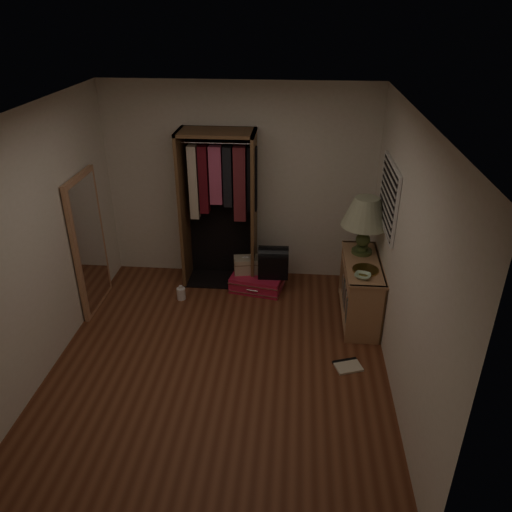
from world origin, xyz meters
name	(u,v)px	position (x,y,z in m)	size (l,w,h in m)	color
ground	(220,362)	(0.00, 0.00, 0.00)	(4.00, 4.00, 0.00)	brown
room_walls	(224,233)	(0.08, 0.04, 1.50)	(3.52, 4.02, 2.60)	silver
console_bookshelf	(360,287)	(1.54, 1.05, 0.39)	(0.42, 1.12, 0.75)	#AB7952
open_wardrobe	(220,196)	(-0.23, 1.77, 1.21)	(0.97, 0.50, 2.05)	brown
floor_mirror	(89,244)	(-1.70, 1.00, 0.85)	(0.06, 0.80, 1.70)	tan
pink_suitcase	(257,281)	(0.27, 1.56, 0.10)	(0.75, 0.60, 0.21)	#C1173A
train_case	(246,265)	(0.11, 1.62, 0.31)	(0.35, 0.27, 0.23)	tan
black_bag	(273,261)	(0.47, 1.56, 0.42)	(0.40, 0.27, 0.42)	black
table_lamp	(366,213)	(1.54, 1.24, 1.26)	(0.73, 0.73, 0.70)	#3D4E26
brass_tray	(365,270)	(1.54, 0.80, 0.76)	(0.29, 0.29, 0.02)	olive
ceramic_bowl	(363,276)	(1.49, 0.63, 0.77)	(0.18, 0.18, 0.04)	#B5D9B5
white_jug	(181,293)	(-0.69, 1.21, 0.08)	(0.15, 0.15, 0.19)	white
floor_book	(347,365)	(1.35, 0.05, 0.01)	(0.33, 0.29, 0.03)	beige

